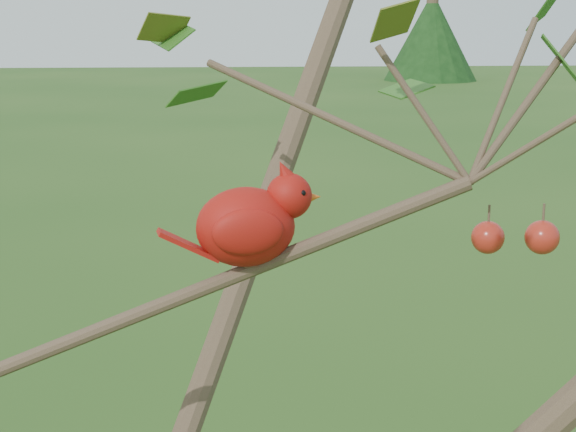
# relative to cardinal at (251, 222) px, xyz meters

# --- Properties ---
(cardinal) EXTENTS (0.19, 0.11, 0.13)m
(cardinal) POSITION_rel_cardinal_xyz_m (0.00, 0.00, 0.00)
(cardinal) COLOR #A3190D
(cardinal) RESTS_ON ground
(distant_trees) EXTENTS (40.07, 14.05, 3.15)m
(distant_trees) POSITION_rel_cardinal_xyz_m (-3.65, 25.26, -0.75)
(distant_trees) COLOR #3A2B1F
(distant_trees) RESTS_ON ground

